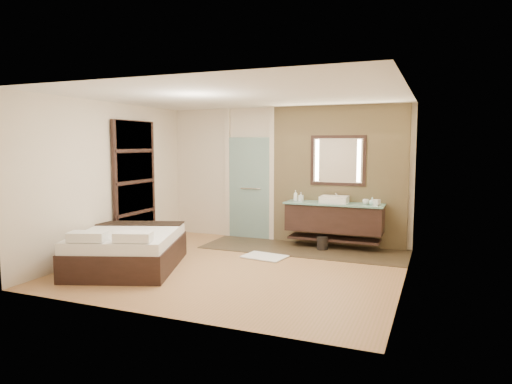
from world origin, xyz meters
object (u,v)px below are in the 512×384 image
at_px(vanity, 334,218).
at_px(waste_bin, 322,243).
at_px(mirror_unit, 338,161).
at_px(bed, 128,249).

relative_size(vanity, waste_bin, 7.32).
xyz_separation_m(vanity, mirror_unit, (0.00, 0.24, 1.07)).
relative_size(mirror_unit, waste_bin, 4.19).
bearing_deg(bed, waste_bin, 22.75).
bearing_deg(waste_bin, vanity, 56.23).
xyz_separation_m(mirror_unit, waste_bin, (-0.16, -0.48, -1.52)).
bearing_deg(vanity, bed, -136.39).
bearing_deg(mirror_unit, vanity, -90.00).
bearing_deg(waste_bin, bed, -137.42).
distance_m(vanity, mirror_unit, 1.10).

